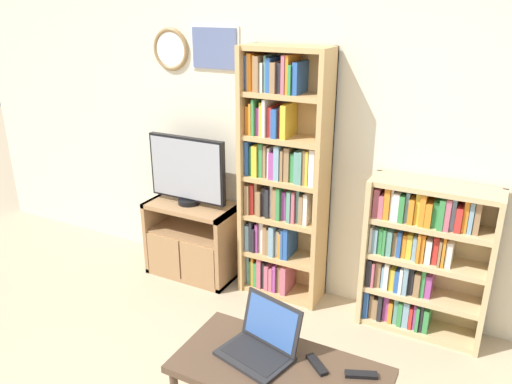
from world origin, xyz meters
TOP-DOWN VIEW (x-y plane):
  - wall_back at (-0.01, 1.98)m, footprint 6.85×0.09m
  - tv_stand at (-0.89, 1.70)m, footprint 0.75×0.41m
  - television at (-0.91, 1.71)m, footprint 0.69×0.18m
  - bookshelf_tall at (-0.12, 1.80)m, footprint 0.65×0.29m
  - bookshelf_short at (0.94, 1.81)m, footprint 0.84×0.28m
  - coffee_table at (0.52, 0.44)m, footprint 1.09×0.54m
  - laptop at (0.38, 0.50)m, footprint 0.43×0.38m
  - remote_near_laptop at (0.68, 0.53)m, footprint 0.15×0.14m
  - remote_far_from_laptop at (0.90, 0.57)m, footprint 0.16×0.10m

SIDE VIEW (x-z plane):
  - tv_stand at x=-0.89m, z-range 0.00..0.65m
  - coffee_table at x=0.52m, z-range 0.19..0.67m
  - remote_near_laptop at x=0.68m, z-range 0.48..0.50m
  - remote_far_from_laptop at x=0.90m, z-range 0.48..0.50m
  - laptop at x=0.38m, z-range 0.41..0.69m
  - bookshelf_short at x=0.94m, z-range 0.02..1.13m
  - television at x=-0.91m, z-range 0.65..1.22m
  - bookshelf_tall at x=-0.12m, z-range -0.01..1.93m
  - wall_back at x=-0.01m, z-range 0.01..2.61m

